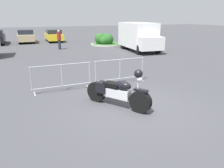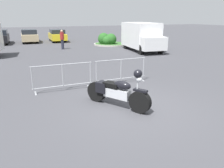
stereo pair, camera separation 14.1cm
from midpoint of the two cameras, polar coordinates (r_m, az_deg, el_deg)
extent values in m
plane|color=#424247|center=(7.13, 5.54, -6.09)|extent=(120.00, 120.00, 0.00)
cylinder|color=black|center=(6.67, 7.92, -4.67)|extent=(0.52, 0.69, 0.69)
cylinder|color=black|center=(7.52, -3.44, -1.95)|extent=(0.52, 0.69, 0.69)
cube|color=silver|center=(7.02, 1.89, -2.42)|extent=(0.69, 0.91, 0.30)
ellipsoid|color=black|center=(6.83, 3.28, -0.35)|extent=(0.55, 0.66, 0.28)
cube|color=black|center=(7.04, 0.59, -0.13)|extent=(0.55, 0.64, 0.13)
cube|color=black|center=(7.29, -1.78, -0.77)|extent=(0.50, 0.51, 0.35)
cube|color=black|center=(6.54, 8.05, -1.68)|extent=(0.35, 0.45, 0.06)
cylinder|color=silver|center=(6.54, 7.26, -0.30)|extent=(0.06, 0.06, 0.49)
sphere|color=silver|center=(6.47, 7.75, 1.21)|extent=(0.17, 0.17, 0.17)
sphere|color=black|center=(6.45, 7.38, 2.67)|extent=(0.26, 0.26, 0.26)
cylinder|color=#9EA0A5|center=(8.59, -12.49, 4.97)|extent=(2.36, 0.08, 0.04)
cylinder|color=#9EA0A5|center=(8.80, -12.14, -0.44)|extent=(2.36, 0.08, 0.04)
cylinder|color=#9EA0A5|center=(8.57, -19.73, 1.40)|extent=(0.04, 0.04, 0.85)
cylinder|color=#9EA0A5|center=(8.68, -12.31, 2.23)|extent=(0.04, 0.04, 0.85)
cylinder|color=#9EA0A5|center=(8.94, -5.21, 3.00)|extent=(0.04, 0.04, 0.85)
cube|color=#9EA0A5|center=(8.74, -18.87, -2.40)|extent=(0.07, 0.44, 0.03)
cube|color=#9EA0A5|center=(9.09, -5.52, -0.77)|extent=(0.07, 0.44, 0.03)
cylinder|color=#9EA0A5|center=(9.40, 2.83, 6.40)|extent=(2.36, 0.08, 0.04)
cylinder|color=#9EA0A5|center=(9.59, 2.76, 1.41)|extent=(2.36, 0.08, 0.04)
cylinder|color=#9EA0A5|center=(9.07, -3.66, 3.24)|extent=(0.04, 0.04, 0.85)
cylinder|color=#9EA0A5|center=(9.49, 2.80, 3.88)|extent=(0.04, 0.04, 0.85)
cylinder|color=#9EA0A5|center=(10.01, 8.65, 4.42)|extent=(0.04, 0.04, 0.85)
cube|color=#9EA0A5|center=(9.26, -3.18, -0.39)|extent=(0.07, 0.44, 0.03)
cube|color=#9EA0A5|center=(10.13, 8.16, 1.02)|extent=(0.07, 0.44, 0.03)
cube|color=white|center=(19.22, 7.62, 12.62)|extent=(2.48, 4.31, 2.00)
cube|color=white|center=(17.03, 11.07, 10.28)|extent=(1.99, 1.12, 1.00)
cylinder|color=black|center=(17.84, 12.79, 8.93)|extent=(0.32, 0.74, 0.72)
cylinder|color=black|center=(17.08, 7.82, 8.83)|extent=(0.32, 0.74, 0.72)
cylinder|color=black|center=(20.75, 8.28, 10.29)|extent=(0.32, 0.74, 0.72)
cylinder|color=black|center=(20.09, 3.87, 10.20)|extent=(0.32, 0.74, 0.72)
cylinder|color=black|center=(27.80, -25.36, 10.50)|extent=(0.25, 0.66, 0.65)
cylinder|color=black|center=(25.03, -25.65, 9.89)|extent=(0.25, 0.66, 0.65)
cube|color=tan|center=(26.80, -20.59, 11.44)|extent=(1.85, 4.24, 0.68)
cube|color=#1E232B|center=(26.62, -20.71, 12.66)|extent=(1.64, 2.20, 0.49)
cylinder|color=black|center=(28.15, -22.10, 10.93)|extent=(0.24, 0.63, 0.62)
cylinder|color=black|center=(28.19, -19.15, 11.24)|extent=(0.24, 0.63, 0.62)
cylinder|color=black|center=(25.49, -22.04, 10.39)|extent=(0.24, 0.63, 0.62)
cylinder|color=black|center=(25.53, -18.79, 10.74)|extent=(0.24, 0.63, 0.62)
cube|color=yellow|center=(26.84, -13.94, 11.98)|extent=(1.79, 4.10, 0.66)
cube|color=#1E232B|center=(26.66, -13.98, 13.16)|extent=(1.59, 2.12, 0.47)
cylinder|color=black|center=(28.06, -15.71, 11.49)|extent=(0.23, 0.61, 0.60)
cylinder|color=black|center=(28.24, -12.88, 11.73)|extent=(0.23, 0.61, 0.60)
cylinder|color=black|center=(25.50, -15.02, 11.03)|extent=(0.23, 0.61, 0.60)
cylinder|color=black|center=(25.70, -11.92, 11.28)|extent=(0.23, 0.61, 0.60)
cylinder|color=#262838|center=(20.19, -12.59, 10.06)|extent=(0.25, 0.25, 0.85)
cylinder|color=maroon|center=(20.12, -12.73, 12.13)|extent=(0.36, 0.36, 0.62)
sphere|color=tan|center=(20.09, -12.81, 13.32)|extent=(0.22, 0.22, 0.22)
cylinder|color=#ADA89E|center=(22.90, -0.08, 10.37)|extent=(3.52, 3.52, 0.14)
cylinder|color=#38662D|center=(22.89, -0.08, 10.57)|extent=(3.24, 3.24, 0.02)
sphere|color=#286023|center=(22.65, -2.00, 11.74)|extent=(1.18, 1.18, 1.18)
sphere|color=#286023|center=(22.14, -1.13, 11.27)|extent=(0.87, 0.87, 0.87)
sphere|color=#286023|center=(22.35, -0.10, 11.62)|extent=(1.12, 1.12, 1.12)
camera|label=1|loc=(0.07, -89.45, 0.17)|focal=35.00mm
camera|label=2|loc=(0.07, 90.55, -0.17)|focal=35.00mm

